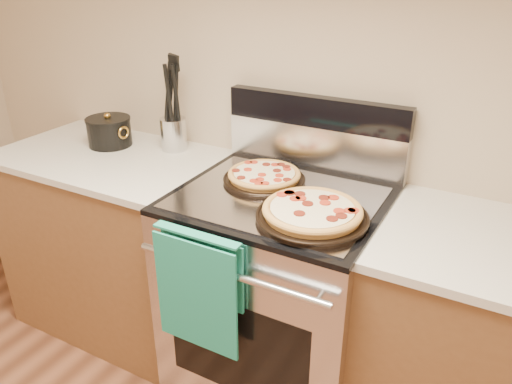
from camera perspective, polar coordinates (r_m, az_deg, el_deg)
The scene contains 15 objects.
wall_back at distance 2.02m, azimuth 7.64°, elevation 14.60°, with size 4.00×4.00×0.00m, color tan.
range_body at distance 2.09m, azimuth 2.59°, elevation -12.07°, with size 0.76×0.68×0.90m, color #B7B7BC.
oven_window at distance 1.86m, azimuth -2.19°, elevation -17.58°, with size 0.56×0.01×0.40m, color black.
cooktop at distance 1.85m, azimuth 2.87°, elevation -0.65°, with size 0.76×0.68×0.02m, color black.
backsplash_lower at distance 2.07m, azimuth 6.70°, elevation 5.15°, with size 0.76×0.06×0.18m, color silver.
backsplash_upper at distance 2.02m, azimuth 6.91°, elevation 9.14°, with size 0.76×0.06×0.12m, color black.
oven_handle at distance 1.62m, azimuth -3.12°, elevation -9.30°, with size 0.03×0.03×0.70m, color silver.
dish_towel at distance 1.73m, azimuth -6.50°, elevation -10.90°, with size 0.32×0.05×0.42m, color #198070, non-canonical shape.
foil_sheet at distance 1.82m, azimuth 2.46°, elevation -0.65°, with size 0.70×0.55×0.01m, color gray.
cabinet_left at distance 2.55m, azimuth -15.22°, elevation -5.73°, with size 1.00×0.62×0.88m, color brown.
countertop_left at distance 2.36m, azimuth -16.47°, elevation 3.81°, with size 1.02×0.64×0.03m, color #BEB6AA.
pepperoni_pizza_back at distance 1.93m, azimuth 0.94°, elevation 1.80°, with size 0.31×0.31×0.04m, color #BE7E3A, non-canonical shape.
pepperoni_pizza_front at distance 1.66m, azimuth 6.44°, elevation -2.39°, with size 0.37×0.37×0.05m, color #BE7E3A, non-canonical shape.
utensil_crock at distance 2.32m, azimuth -9.41°, elevation 6.57°, with size 0.12×0.12×0.15m, color silver.
saucepan at distance 2.45m, azimuth -16.41°, elevation 6.52°, with size 0.20×0.20×0.12m, color black.
Camera 1 is at (0.71, 0.15, 1.72)m, focal length 35.00 mm.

